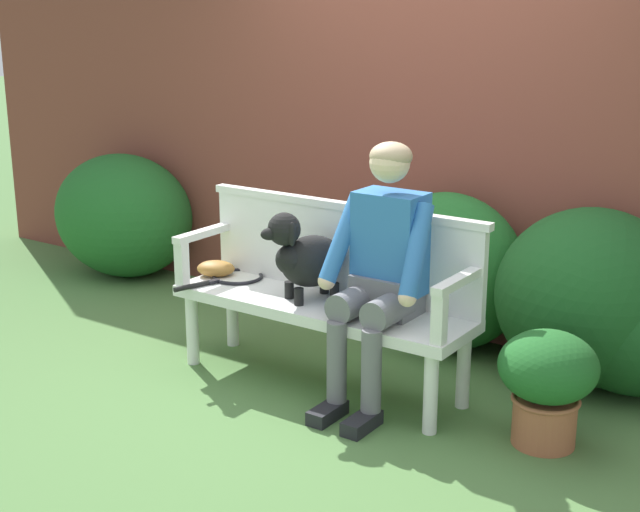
# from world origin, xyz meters

# --- Properties ---
(ground_plane) EXTENTS (40.00, 40.00, 0.00)m
(ground_plane) POSITION_xyz_m (0.00, 0.00, 0.00)
(ground_plane) COLOR #4C753D
(brick_garden_fence) EXTENTS (8.00, 0.30, 2.32)m
(brick_garden_fence) POSITION_xyz_m (0.00, 1.24, 1.16)
(brick_garden_fence) COLOR brown
(brick_garden_fence) RESTS_ON ground
(hedge_bush_mid_right) EXTENTS (0.96, 0.62, 0.94)m
(hedge_bush_mid_right) POSITION_xyz_m (0.30, 0.87, 0.47)
(hedge_bush_mid_right) COLOR #1E5B23
(hedge_bush_mid_right) RESTS_ON ground
(hedge_bush_far_right) EXTENTS (1.14, 0.87, 0.92)m
(hedge_bush_far_right) POSITION_xyz_m (-2.37, 0.84, 0.46)
(hedge_bush_far_right) COLOR #1E5B23
(hedge_bush_far_right) RESTS_ON ground
(hedge_bush_mid_left) EXTENTS (0.90, 0.85, 0.75)m
(hedge_bush_mid_left) POSITION_xyz_m (1.39, 0.88, 0.37)
(hedge_bush_mid_left) COLOR #194C1E
(hedge_bush_mid_left) RESTS_ON ground
(hedge_bush_far_left) EXTENTS (1.02, 0.99, 0.96)m
(hedge_bush_far_left) POSITION_xyz_m (1.16, 0.86, 0.48)
(hedge_bush_far_left) COLOR #194C1E
(hedge_bush_far_left) RESTS_ON ground
(garden_bench) EXTENTS (1.68, 0.47, 0.47)m
(garden_bench) POSITION_xyz_m (0.00, 0.00, 0.40)
(garden_bench) COLOR white
(garden_bench) RESTS_ON ground
(bench_backrest) EXTENTS (1.72, 0.06, 0.50)m
(bench_backrest) POSITION_xyz_m (0.00, 0.21, 0.72)
(bench_backrest) COLOR white
(bench_backrest) RESTS_ON garden_bench
(bench_armrest_left_end) EXTENTS (0.06, 0.47, 0.28)m
(bench_armrest_left_end) POSITION_xyz_m (-0.80, -0.08, 0.67)
(bench_armrest_left_end) COLOR white
(bench_armrest_left_end) RESTS_ON garden_bench
(bench_armrest_right_end) EXTENTS (0.06, 0.47, 0.28)m
(bench_armrest_right_end) POSITION_xyz_m (0.80, -0.08, 0.67)
(bench_armrest_right_end) COLOR white
(bench_armrest_right_end) RESTS_ON garden_bench
(person_seated) EXTENTS (0.56, 0.64, 1.34)m
(person_seated) POSITION_xyz_m (0.38, -0.01, 0.74)
(person_seated) COLOR black
(person_seated) RESTS_ON ground
(dog_on_bench) EXTENTS (0.37, 0.47, 0.48)m
(dog_on_bench) POSITION_xyz_m (-0.08, -0.02, 0.71)
(dog_on_bench) COLOR black
(dog_on_bench) RESTS_ON garden_bench
(tennis_racket) EXTENTS (0.36, 0.58, 0.03)m
(tennis_racket) POSITION_xyz_m (-0.63, 0.05, 0.48)
(tennis_racket) COLOR black
(tennis_racket) RESTS_ON garden_bench
(baseball_glove) EXTENTS (0.27, 0.24, 0.09)m
(baseball_glove) POSITION_xyz_m (-0.76, 0.04, 0.51)
(baseball_glove) COLOR #9E6B2D
(baseball_glove) RESTS_ON garden_bench
(potted_plant) EXTENTS (0.46, 0.46, 0.55)m
(potted_plant) POSITION_xyz_m (1.25, 0.03, 0.32)
(potted_plant) COLOR #A85B3D
(potted_plant) RESTS_ON ground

